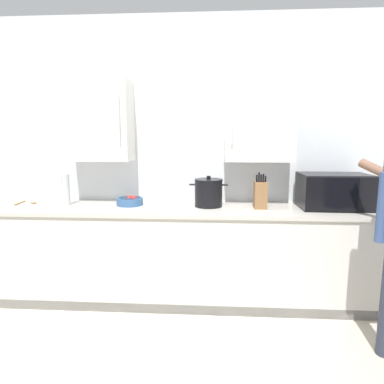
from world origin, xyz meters
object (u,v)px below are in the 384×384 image
at_px(stock_pot, 208,193).
at_px(microwave_oven, 331,191).
at_px(thermos_flask, 66,190).
at_px(wooden_spoon, 27,203).
at_px(knife_block, 260,195).
at_px(fruit_bowl, 130,201).

bearing_deg(stock_pot, microwave_oven, -0.74).
bearing_deg(thermos_flask, microwave_oven, 0.69).
relative_size(stock_pot, wooden_spoon, 1.77).
distance_m(knife_block, wooden_spoon, 2.23).
height_order(stock_pot, wooden_spoon, stock_pot).
relative_size(knife_block, wooden_spoon, 1.63).
bearing_deg(knife_block, stock_pot, 174.38).
distance_m(microwave_oven, fruit_bowl, 1.85).
relative_size(microwave_oven, wooden_spoon, 2.97).
relative_size(microwave_oven, fruit_bowl, 2.39).
xyz_separation_m(microwave_oven, stock_pot, (-1.10, 0.01, -0.03)).
distance_m(stock_pot, knife_block, 0.47).
height_order(thermos_flask, fruit_bowl, thermos_flask).
distance_m(thermos_flask, stock_pot, 1.34).
height_order(stock_pot, fruit_bowl, stock_pot).
distance_m(microwave_oven, stock_pot, 1.10).
relative_size(microwave_oven, knife_block, 1.82).
bearing_deg(knife_block, microwave_oven, 2.90).
relative_size(microwave_oven, thermos_flask, 1.99).
height_order(thermos_flask, knife_block, knife_block).
distance_m(microwave_oven, knife_block, 0.63).
relative_size(thermos_flask, fruit_bowl, 1.20).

